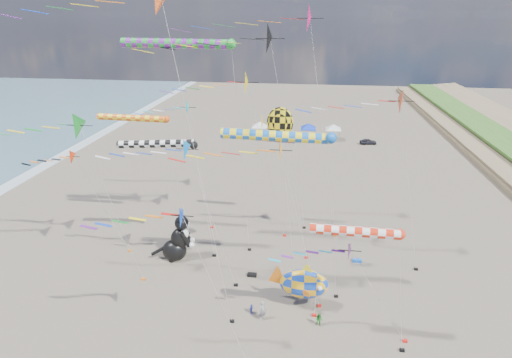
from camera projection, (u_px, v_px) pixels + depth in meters
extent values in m
cone|color=#0B37BE|center=(190.00, 220.00, 24.27)|extent=(1.52, 1.63, 1.68)
cylinder|color=#B2B2B2|center=(224.00, 303.00, 26.36)|extent=(3.81, 0.02, 12.17)
cylinder|color=#B2B2B2|center=(203.00, 184.00, 28.71)|extent=(3.70, 0.02, 24.85)
cube|color=black|center=(232.00, 321.00, 33.20)|extent=(0.36, 0.24, 0.20)
cone|color=#FB9D10|center=(301.00, 154.00, 29.91)|extent=(1.84, 1.97, 2.03)
cylinder|color=#B2B2B2|center=(311.00, 236.00, 32.46)|extent=(2.21, 0.02, 14.03)
cube|color=black|center=(319.00, 306.00, 34.97)|extent=(0.36, 0.24, 0.20)
cone|color=#11DAD1|center=(188.00, 108.00, 42.65)|extent=(1.88, 2.01, 2.08)
cylinder|color=#B2B2B2|center=(201.00, 171.00, 45.28)|extent=(2.06, 0.02, 14.45)
cube|color=black|center=(212.00, 227.00, 47.88)|extent=(0.36, 0.24, 0.20)
cone|color=#0472DB|center=(187.00, 149.00, 33.04)|extent=(2.03, 2.17, 2.24)
cylinder|color=#B2B2B2|center=(213.00, 222.00, 35.36)|extent=(3.90, 0.02, 13.39)
cube|color=black|center=(236.00, 285.00, 37.64)|extent=(0.36, 0.24, 0.20)
cone|color=#821F8E|center=(363.00, 250.00, 28.64)|extent=(1.68, 1.80, 1.85)
cylinder|color=#B2B2B2|center=(385.00, 298.00, 29.94)|extent=(3.99, 0.02, 8.07)
cube|color=black|center=(405.00, 341.00, 31.20)|extent=(0.36, 0.24, 0.20)
cone|color=#CC115D|center=(325.00, 18.00, 37.52)|extent=(2.76, 2.95, 3.04)
cylinder|color=#B2B2B2|center=(330.00, 138.00, 41.83)|extent=(2.70, 0.02, 23.43)
cube|color=black|center=(335.00, 235.00, 46.10)|extent=(0.36, 0.24, 0.20)
cone|color=black|center=(286.00, 38.00, 33.93)|extent=(2.67, 2.86, 2.95)
cylinder|color=#B2B2B2|center=(297.00, 160.00, 37.94)|extent=(2.77, 0.02, 21.86)
cube|color=black|center=(306.00, 257.00, 41.91)|extent=(0.36, 0.24, 0.20)
cone|color=yellow|center=(256.00, 81.00, 39.83)|extent=(2.43, 2.61, 2.69)
cylinder|color=#B2B2B2|center=(271.00, 164.00, 42.97)|extent=(3.34, 0.02, 17.54)
cube|color=black|center=(285.00, 235.00, 46.08)|extent=(0.36, 0.24, 0.20)
cone|color=red|center=(80.00, 155.00, 39.51)|extent=(1.54, 1.64, 1.70)
cylinder|color=#B2B2B2|center=(106.00, 205.00, 41.34)|extent=(3.82, 0.02, 10.81)
cube|color=black|center=(130.00, 250.00, 43.14)|extent=(0.36, 0.24, 0.20)
cone|color=red|center=(406.00, 102.00, 34.00)|extent=(2.32, 2.49, 2.56)
cylinder|color=#B2B2B2|center=(412.00, 193.00, 37.01)|extent=(3.27, 0.02, 16.80)
cube|color=black|center=(416.00, 269.00, 39.98)|extent=(0.36, 0.24, 0.20)
cone|color=#148624|center=(95.00, 124.00, 32.94)|extent=(2.36, 2.53, 2.60)
cylinder|color=#B2B2B2|center=(121.00, 208.00, 35.73)|extent=(2.46, 0.02, 15.36)
cube|color=black|center=(143.00, 279.00, 38.47)|extent=(0.36, 0.24, 0.20)
cylinder|color=#E35113|center=(132.00, 118.00, 42.09)|extent=(7.56, 0.69, 0.69)
sphere|color=#E35113|center=(166.00, 119.00, 41.63)|extent=(0.73, 0.73, 0.73)
cylinder|color=#B2B2B2|center=(178.00, 180.00, 44.14)|extent=(1.52, 0.02, 13.62)
cube|color=black|center=(189.00, 233.00, 46.61)|extent=(0.36, 0.24, 0.20)
cylinder|color=blue|center=(275.00, 136.00, 31.17)|extent=(8.59, 0.84, 0.84)
sphere|color=blue|center=(331.00, 138.00, 30.65)|extent=(0.89, 0.89, 0.89)
cylinder|color=#B2B2B2|center=(334.00, 224.00, 33.41)|extent=(1.52, 0.02, 14.94)
cube|color=black|center=(336.00, 296.00, 36.13)|extent=(0.36, 0.24, 0.20)
cylinder|color=red|center=(354.00, 231.00, 27.06)|extent=(6.00, 0.72, 0.72)
sphere|color=red|center=(400.00, 234.00, 26.69)|extent=(0.75, 0.75, 0.75)
cylinder|color=#B2B2B2|center=(401.00, 297.00, 28.53)|extent=(1.52, 0.02, 10.11)
cube|color=black|center=(402.00, 350.00, 30.33)|extent=(0.36, 0.24, 0.20)
cylinder|color=green|center=(176.00, 43.00, 36.02)|extent=(10.07, 0.86, 0.86)
sphere|color=green|center=(231.00, 44.00, 35.40)|extent=(0.90, 0.90, 0.90)
cylinder|color=#B2B2B2|center=(241.00, 158.00, 39.38)|extent=(1.52, 0.02, 21.30)
cube|color=black|center=(249.00, 249.00, 43.32)|extent=(0.36, 0.24, 0.20)
cylinder|color=black|center=(156.00, 144.00, 38.26)|extent=(7.51, 0.76, 0.76)
sphere|color=black|center=(194.00, 145.00, 37.80)|extent=(0.80, 0.80, 0.80)
cylinder|color=#B2B2B2|center=(205.00, 204.00, 40.05)|extent=(1.52, 0.02, 12.25)
cube|color=black|center=(214.00, 255.00, 42.26)|extent=(0.36, 0.24, 0.20)
cylinder|color=red|center=(273.00, 139.00, 44.11)|extent=(4.89, 0.64, 0.64)
sphere|color=red|center=(295.00, 140.00, 43.81)|extent=(0.67, 0.67, 0.67)
cylinder|color=#B2B2B2|center=(300.00, 186.00, 45.82)|extent=(1.52, 0.02, 10.98)
cube|color=black|center=(304.00, 228.00, 47.78)|extent=(0.36, 0.24, 0.20)
ellipsoid|color=yellow|center=(280.00, 123.00, 33.15)|extent=(2.20, 0.40, 2.64)
cone|color=yellow|center=(262.00, 122.00, 33.33)|extent=(0.12, 1.80, 1.80)
cylinder|color=#B2B2B2|center=(288.00, 211.00, 35.05)|extent=(2.03, 2.03, 15.40)
cube|color=black|center=(296.00, 290.00, 36.92)|extent=(0.36, 0.24, 0.20)
ellipsoid|color=#1340B9|center=(304.00, 284.00, 34.00)|extent=(4.46, 2.70, 2.78)
cone|color=orange|center=(276.00, 282.00, 34.30)|extent=(1.99, 0.64, 2.04)
cone|color=yellow|center=(307.00, 270.00, 33.45)|extent=(1.45, 0.48, 1.48)
cylinder|color=#B2B2B2|center=(315.00, 303.00, 33.97)|extent=(0.15, 1.04, 2.02)
cube|color=red|center=(314.00, 315.00, 33.87)|extent=(0.36, 0.24, 0.20)
imported|color=gray|center=(263.00, 311.00, 33.20)|extent=(0.79, 0.75, 1.82)
imported|color=#27892A|center=(319.00, 320.00, 32.60)|extent=(0.70, 0.60, 1.23)
imported|color=#2F32AB|center=(251.00, 309.00, 34.04)|extent=(0.45, 0.60, 0.95)
cube|color=blue|center=(357.00, 261.00, 41.27)|extent=(0.90, 0.44, 0.30)
cube|color=black|center=(252.00, 275.00, 39.02)|extent=(0.90, 0.44, 0.30)
cube|color=silver|center=(260.00, 127.00, 82.42)|extent=(3.00, 3.00, 0.15)
pyramid|color=silver|center=(260.00, 122.00, 82.02)|extent=(4.20, 4.20, 1.00)
cylinder|color=#999999|center=(253.00, 134.00, 81.82)|extent=(0.08, 0.08, 2.20)
cylinder|color=#999999|center=(265.00, 134.00, 81.51)|extent=(0.08, 0.08, 2.20)
cylinder|color=#999999|center=(254.00, 130.00, 84.21)|extent=(0.08, 0.08, 2.20)
cylinder|color=#999999|center=(267.00, 131.00, 83.89)|extent=(0.08, 0.08, 2.20)
cube|color=red|center=(284.00, 128.00, 81.81)|extent=(3.00, 3.00, 0.15)
pyramid|color=red|center=(284.00, 123.00, 81.41)|extent=(4.20, 4.20, 1.00)
cylinder|color=#999999|center=(277.00, 134.00, 81.21)|extent=(0.08, 0.08, 2.20)
cylinder|color=#999999|center=(290.00, 135.00, 80.90)|extent=(0.08, 0.08, 2.20)
cylinder|color=#999999|center=(278.00, 131.00, 83.60)|extent=(0.08, 0.08, 2.20)
cylinder|color=#999999|center=(290.00, 132.00, 83.28)|extent=(0.08, 0.08, 2.20)
cube|color=#1534D3|center=(308.00, 128.00, 81.20)|extent=(3.00, 3.00, 0.15)
pyramid|color=#1534D3|center=(309.00, 123.00, 80.80)|extent=(4.20, 4.20, 1.00)
cylinder|color=#999999|center=(302.00, 135.00, 80.60)|extent=(0.08, 0.08, 2.20)
cylinder|color=#999999|center=(314.00, 136.00, 80.29)|extent=(0.08, 0.08, 2.20)
cylinder|color=#999999|center=(302.00, 132.00, 82.99)|extent=(0.08, 0.08, 2.20)
cylinder|color=#999999|center=(314.00, 132.00, 82.67)|extent=(0.08, 0.08, 2.20)
cube|color=silver|center=(333.00, 129.00, 80.59)|extent=(3.00, 3.00, 0.15)
pyramid|color=silver|center=(334.00, 124.00, 80.19)|extent=(4.20, 4.20, 1.00)
cylinder|color=#999999|center=(327.00, 136.00, 79.99)|extent=(0.08, 0.08, 2.20)
cylinder|color=#999999|center=(340.00, 137.00, 79.68)|extent=(0.08, 0.08, 2.20)
cylinder|color=#999999|center=(326.00, 133.00, 82.38)|extent=(0.08, 0.08, 2.20)
cylinder|color=#999999|center=(339.00, 133.00, 82.06)|extent=(0.08, 0.08, 2.20)
imported|color=#26262D|center=(368.00, 142.00, 78.57)|extent=(3.41, 1.75, 1.11)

